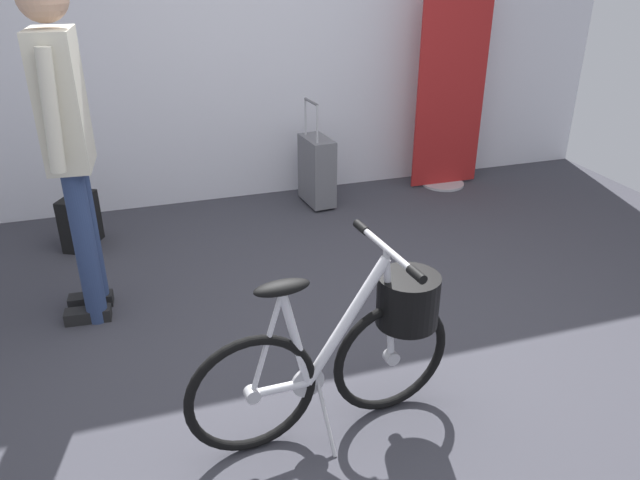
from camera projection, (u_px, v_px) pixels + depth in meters
ground_plane at (352, 344)px, 3.13m from camera, size 6.11×6.11×0.00m
floor_banner_stand at (450, 99)px, 4.93m from camera, size 0.60×0.36×1.66m
folding_bike_foreground at (353, 343)px, 2.47m from camera, size 1.16×0.53×0.82m
visitor_near_wall at (66, 133)px, 2.97m from camera, size 0.30×0.54×1.77m
rolling_suitcase at (317, 170)px, 4.73m from camera, size 0.21×0.37×0.83m
backpack_on_floor at (80, 222)px, 4.10m from camera, size 0.28×0.33×0.36m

